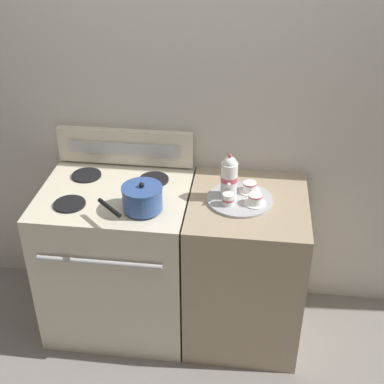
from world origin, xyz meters
name	(u,v)px	position (x,y,z in m)	size (l,w,h in m)	color
ground_plane	(175,318)	(0.00, 0.00, 0.00)	(6.00, 6.00, 0.00)	gray
wall_back	(181,130)	(0.00, 0.36, 1.10)	(6.00, 0.05, 2.20)	beige
stove	(119,257)	(-0.31, 0.00, 0.44)	(0.79, 0.69, 0.89)	beige
control_panel	(125,147)	(-0.31, 0.31, 1.00)	(0.78, 0.05, 0.21)	beige
side_counter	(244,268)	(0.40, 0.00, 0.44)	(0.62, 0.66, 0.88)	tan
saucepan	(142,198)	(-0.13, -0.15, 0.96)	(0.31, 0.31, 0.15)	#335193
serving_tray	(240,200)	(0.35, 0.00, 0.89)	(0.34, 0.34, 0.01)	#B2B2B7
teapot	(229,177)	(0.29, 0.02, 1.01)	(0.09, 0.14, 0.25)	white
teacup_left	(255,199)	(0.43, -0.04, 0.92)	(0.11, 0.11, 0.05)	white
teacup_right	(250,187)	(0.40, 0.07, 0.92)	(0.11, 0.11, 0.05)	white
creamer_jug	(228,199)	(0.30, -0.07, 0.93)	(0.06, 0.06, 0.06)	white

